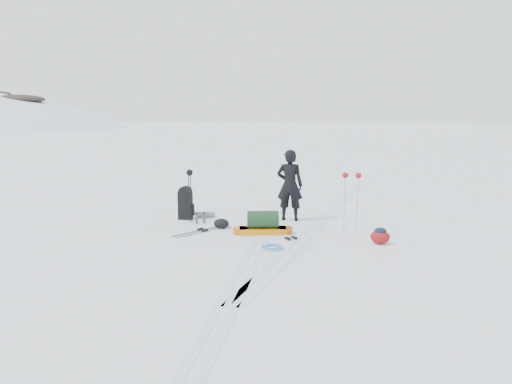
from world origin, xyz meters
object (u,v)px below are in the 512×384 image
at_px(skier, 290,185).
at_px(pulk_sled, 263,225).
at_px(expedition_rucksack, 188,204).
at_px(ski_poles_black, 190,179).

distance_m(skier, pulk_sled, 1.78).
relative_size(expedition_rucksack, ski_poles_black, 0.66).
bearing_deg(expedition_rucksack, pulk_sled, -29.80).
bearing_deg(ski_poles_black, expedition_rucksack, 103.61).
distance_m(skier, expedition_rucksack, 2.79).
xyz_separation_m(pulk_sled, expedition_rucksack, (-2.29, 1.14, 0.21)).
bearing_deg(pulk_sled, skier, 61.13).
bearing_deg(expedition_rucksack, skier, 5.55).
bearing_deg(pulk_sled, ski_poles_black, 143.98).
height_order(skier, ski_poles_black, skier).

